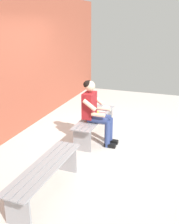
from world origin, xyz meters
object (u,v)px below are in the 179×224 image
at_px(book_open, 104,109).
at_px(person_seated, 95,110).
at_px(bench_near, 95,121).
at_px(apple, 97,112).
at_px(bench_far, 45,173).

bearing_deg(book_open, person_seated, 4.32).
distance_m(bench_near, apple, 0.21).
relative_size(bench_far, book_open, 3.79).
height_order(bench_near, book_open, book_open).
xyz_separation_m(bench_far, person_seated, (-1.82, 0.10, 0.35)).
xyz_separation_m(bench_near, apple, (-0.15, 0.00, 0.15)).
bearing_deg(bench_far, book_open, 178.77).
bearing_deg(bench_far, person_seated, 176.82).
relative_size(bench_far, person_seated, 1.24).
bearing_deg(person_seated, bench_far, -3.18).
height_order(bench_near, apple, apple).
distance_m(person_seated, apple, 0.48).
relative_size(person_seated, book_open, 3.05).
height_order(bench_far, person_seated, person_seated).
height_order(person_seated, book_open, person_seated).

